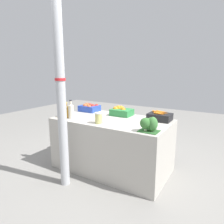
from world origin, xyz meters
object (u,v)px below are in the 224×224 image
Objects in this scene: juice_bottle_golden at (60,109)px; juice_bottle_amber at (66,111)px; juice_bottle_cloudy at (71,111)px; carrot_crate at (160,116)px; pickle_jar at (99,118)px; orange_crate at (121,111)px; apple_crate at (89,107)px; broccoli_pile at (150,124)px; support_pole at (61,90)px.

juice_bottle_golden is 0.13m from juice_bottle_amber.
juice_bottle_golden is at bearing 180.00° from juice_bottle_cloudy.
carrot_crate is 1.33× the size of juice_bottle_amber.
juice_bottle_golden is 0.71m from pickle_jar.
juice_bottle_cloudy is at bearing -132.35° from orange_crate.
apple_crate is at bearing -179.99° from carrot_crate.
orange_crate is at bearing 37.48° from juice_bottle_golden.
broccoli_pile is 0.83× the size of juice_bottle_golden.
broccoli_pile is (1.27, -0.55, 0.02)m from apple_crate.
orange_crate is 0.62m from carrot_crate.
juice_bottle_cloudy is at bearing -80.52° from apple_crate.
juice_bottle_cloudy is (-0.22, 0.39, -0.34)m from support_pole.
carrot_crate is at bearing 24.08° from juice_bottle_amber.
juice_bottle_amber reaches higher than carrot_crate.
juice_bottle_amber is (-0.00, -0.54, 0.03)m from apple_crate.
juice_bottle_amber is (-1.22, -0.54, 0.04)m from carrot_crate.
carrot_crate is 1.14× the size of juice_bottle_cloudy.
support_pole reaches higher than orange_crate.
apple_crate is at bearing 76.77° from juice_bottle_golden.
orange_crate is 0.82m from juice_bottle_amber.
support_pole is 17.06× the size of pickle_jar.
juice_bottle_amber is at bearing 180.00° from juice_bottle_cloudy.
pickle_jar is at bearing 55.15° from support_pole.
support_pole reaches higher than pickle_jar.
support_pole is 10.95× the size of broccoli_pile.
juice_bottle_amber is (-0.60, -0.56, 0.03)m from orange_crate.
pickle_jar is (-0.64, -0.56, 0.01)m from carrot_crate.
pickle_jar is at bearing -92.05° from orange_crate.
support_pole is 0.57m from juice_bottle_cloudy.
pickle_jar reaches higher than carrot_crate.
juice_bottle_golden is at bearing 180.00° from juice_bottle_amber.
pickle_jar reaches higher than apple_crate.
juice_bottle_golden is at bearing -157.93° from carrot_crate.
broccoli_pile is (0.67, -0.57, 0.02)m from orange_crate.
orange_crate is 1.33× the size of juice_bottle_amber.
juice_bottle_cloudy is (-0.51, -0.56, 0.05)m from orange_crate.
orange_crate is 1.14× the size of juice_bottle_cloudy.
juice_bottle_cloudy reaches higher than juice_bottle_amber.
broccoli_pile is at bearing -40.05° from orange_crate.
carrot_crate is 0.85m from pickle_jar.
apple_crate is 1.00× the size of carrot_crate.
pickle_jar reaches higher than orange_crate.
juice_bottle_amber is (0.12, 0.00, -0.01)m from juice_bottle_golden.
carrot_crate is at bearing 41.24° from pickle_jar.
carrot_crate is at bearing -1.20° from orange_crate.
apple_crate is 0.54m from juice_bottle_amber.
apple_crate is at bearing 156.49° from broccoli_pile.
orange_crate is (0.29, 0.95, -0.39)m from support_pole.
support_pole is at bearing -60.70° from juice_bottle_cloudy.
juice_bottle_amber is at bearing 179.56° from broccoli_pile.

